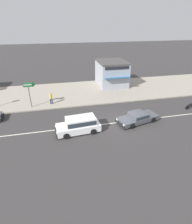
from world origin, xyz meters
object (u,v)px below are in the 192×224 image
Objects in this scene: minivan_white_1 at (79,124)px; motorcycle_1 at (192,105)px; shopfront_mid_block at (112,73)px; sedan_dark_grey_0 at (138,117)px; arrow_signboard at (32,86)px; pedestrian_near_clock at (51,97)px.

motorcycle_1 is at bearing 8.23° from minivan_white_1.
shopfront_mid_block reaches higher than minivan_white_1.
shopfront_mid_block is (7.22, 12.88, 1.29)m from minivan_white_1.
arrow_signboard is at bearing 151.22° from sedan_dark_grey_0.
shopfront_mid_block is at bearing 86.25° from sedan_dark_grey_0.
pedestrian_near_clock reaches higher than sedan_dark_grey_0.
minivan_white_1 reaches higher than sedan_dark_grey_0.
pedestrian_near_clock is 0.26× the size of shopfront_mid_block.
sedan_dark_grey_0 reaches higher than motorcycle_1.
sedan_dark_grey_0 is 1.50× the size of arrow_signboard.
motorcycle_1 is 17.88m from pedestrian_near_clock.
pedestrian_near_clock is at bearing 163.79° from motorcycle_1.
arrow_signboard is 2.71m from pedestrian_near_clock.
minivan_white_1 is at bearing -175.24° from sedan_dark_grey_0.
motorcycle_1 is at bearing -56.22° from shopfront_mid_block.
pedestrian_near_clock is at bearing -149.75° from shopfront_mid_block.
arrow_signboard is at bearing 125.21° from minivan_white_1.
motorcycle_1 is 0.31× the size of shopfront_mid_block.
motorcycle_1 is 19.80m from arrow_signboard.
arrow_signboard reaches higher than minivan_white_1.
pedestrian_near_clock is (-17.16, 4.99, 0.63)m from motorcycle_1.
sedan_dark_grey_0 is at bearing -35.61° from pedestrian_near_clock.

